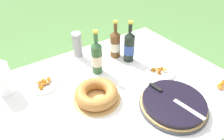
{
  "coord_description": "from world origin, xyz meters",
  "views": [
    {
      "loc": [
        -0.55,
        -0.79,
        1.68
      ],
      "look_at": [
        0.07,
        0.13,
        0.83
      ],
      "focal_mm": 32.0,
      "sensor_mm": 36.0,
      "label": 1
    }
  ],
  "objects": [
    {
      "name": "snack_plate_right",
      "position": [
        -0.37,
        0.3,
        0.79
      ],
      "size": [
        0.19,
        0.19,
        0.06
      ],
      "color": "white",
      "rests_on": "tablecloth"
    },
    {
      "name": "cider_bottle_green",
      "position": [
        0.01,
        0.24,
        0.9
      ],
      "size": [
        0.08,
        0.08,
        0.33
      ],
      "color": "#2D562D",
      "rests_on": "tablecloth"
    },
    {
      "name": "cup_stack",
      "position": [
        -0.01,
        0.5,
        0.88
      ],
      "size": [
        0.07,
        0.07,
        0.21
      ],
      "color": "white",
      "rests_on": "tablecloth"
    },
    {
      "name": "snack_plate_near",
      "position": [
        0.39,
        -0.03,
        0.78
      ],
      "size": [
        0.21,
        0.21,
        0.06
      ],
      "color": "white",
      "rests_on": "tablecloth"
    },
    {
      "name": "paper_towel_roll",
      "position": [
        -0.58,
        0.38,
        0.88
      ],
      "size": [
        0.11,
        0.11,
        0.21
      ],
      "color": "white",
      "rests_on": "tablecloth"
    },
    {
      "name": "berry_tart",
      "position": [
        0.21,
        -0.32,
        0.8
      ],
      "size": [
        0.4,
        0.4,
        0.06
      ],
      "color": "#38383D",
      "rests_on": "tablecloth"
    },
    {
      "name": "tablecloth",
      "position": [
        0.0,
        0.0,
        0.76
      ],
      "size": [
        1.61,
        1.22,
        0.1
      ],
      "color": "white",
      "rests_on": "garden_table"
    },
    {
      "name": "serving_knife",
      "position": [
        0.2,
        -0.29,
        0.84
      ],
      "size": [
        0.07,
        0.37,
        0.01
      ],
      "rotation": [
        0.0,
        0.0,
        4.84
      ],
      "color": "silver",
      "rests_on": "berry_tart"
    },
    {
      "name": "garden_table",
      "position": [
        0.0,
        0.0,
        0.7
      ],
      "size": [
        1.6,
        1.21,
        0.77
      ],
      "color": "#A87A47",
      "rests_on": "ground_plane"
    },
    {
      "name": "bundt_cake",
      "position": [
        -0.14,
        0.0,
        0.81
      ],
      "size": [
        0.3,
        0.3,
        0.08
      ],
      "color": "tan",
      "rests_on": "tablecloth"
    },
    {
      "name": "snack_plate_left",
      "position": [
        0.62,
        -0.37,
        0.78
      ],
      "size": [
        0.2,
        0.2,
        0.05
      ],
      "color": "white",
      "rests_on": "tablecloth"
    },
    {
      "name": "juice_bottle_red",
      "position": [
        0.3,
        0.23,
        0.9
      ],
      "size": [
        0.08,
        0.08,
        0.33
      ],
      "color": "black",
      "rests_on": "tablecloth"
    },
    {
      "name": "cider_bottle_amber",
      "position": [
        0.24,
        0.34,
        0.89
      ],
      "size": [
        0.08,
        0.08,
        0.31
      ],
      "color": "brown",
      "rests_on": "tablecloth"
    }
  ]
}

